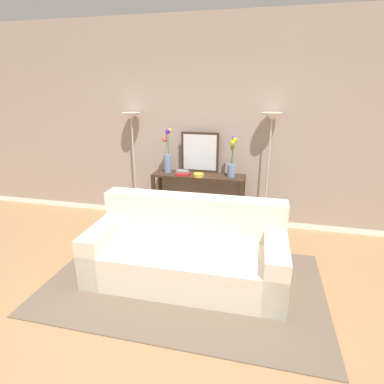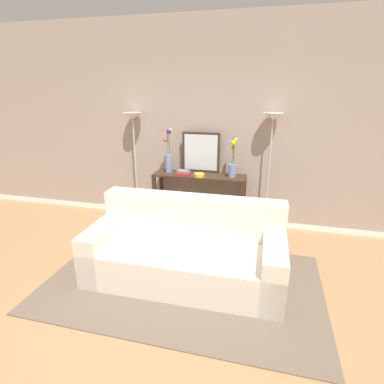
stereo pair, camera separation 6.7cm
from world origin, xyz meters
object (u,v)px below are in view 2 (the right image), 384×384
(couch, at_px, (187,252))
(vase_short_flowers, at_px, (233,161))
(vase_tall_flowers, at_px, (169,156))
(wall_mirror, at_px, (201,152))
(book_stack, at_px, (184,173))
(floor_lamp_left, at_px, (134,137))
(console_table, at_px, (199,191))
(book_row_under_console, at_px, (178,220))
(floor_lamp_right, at_px, (271,140))
(fruit_bowl, at_px, (199,175))

(couch, bearing_deg, vase_short_flowers, 76.24)
(couch, distance_m, vase_tall_flowers, 1.71)
(wall_mirror, xyz_separation_m, book_stack, (-0.20, -0.25, -0.27))
(floor_lamp_left, distance_m, wall_mirror, 1.09)
(console_table, xyz_separation_m, book_stack, (-0.22, -0.09, 0.30))
(console_table, bearing_deg, vase_short_flowers, -0.12)
(wall_mirror, bearing_deg, book_row_under_console, -155.10)
(couch, bearing_deg, floor_lamp_right, 59.79)
(console_table, xyz_separation_m, floor_lamp_left, (-1.08, 0.10, 0.77))
(floor_lamp_left, height_order, floor_lamp_right, floor_lamp_right)
(fruit_bowl, xyz_separation_m, book_stack, (-0.24, 0.03, 0.01))
(fruit_bowl, bearing_deg, book_stack, 174.00)
(floor_lamp_left, distance_m, vase_tall_flowers, 0.65)
(couch, height_order, floor_lamp_left, floor_lamp_left)
(console_table, bearing_deg, floor_lamp_left, 174.60)
(fruit_bowl, bearing_deg, floor_lamp_right, 12.72)
(vase_tall_flowers, bearing_deg, couch, -64.46)
(console_table, relative_size, floor_lamp_left, 0.80)
(fruit_bowl, distance_m, book_row_under_console, 0.91)
(console_table, xyz_separation_m, floor_lamp_right, (1.01, 0.10, 0.80))
(wall_mirror, relative_size, vase_tall_flowers, 0.91)
(console_table, relative_size, vase_short_flowers, 2.31)
(floor_lamp_right, height_order, book_row_under_console, floor_lamp_right)
(couch, relative_size, fruit_bowl, 13.98)
(vase_tall_flowers, relative_size, fruit_bowl, 4.30)
(couch, bearing_deg, book_stack, 107.02)
(fruit_bowl, height_order, book_stack, book_stack)
(vase_short_flowers, bearing_deg, fruit_bowl, -165.80)
(floor_lamp_left, bearing_deg, floor_lamp_right, 0.00)
(wall_mirror, relative_size, fruit_bowl, 3.92)
(floor_lamp_right, distance_m, vase_short_flowers, 0.60)
(console_table, height_order, book_stack, book_stack)
(fruit_bowl, bearing_deg, couch, -83.50)
(fruit_bowl, bearing_deg, vase_short_flowers, 14.20)
(floor_lamp_left, xyz_separation_m, book_row_under_console, (0.73, -0.10, -1.30))
(console_table, distance_m, vase_short_flowers, 0.71)
(wall_mirror, bearing_deg, couch, -83.17)
(wall_mirror, bearing_deg, console_table, -84.71)
(wall_mirror, bearing_deg, book_stack, -128.86)
(vase_short_flowers, bearing_deg, book_row_under_console, 179.93)
(vase_tall_flowers, xyz_separation_m, book_row_under_console, (0.13, -0.02, -1.04))
(floor_lamp_right, height_order, fruit_bowl, floor_lamp_right)
(book_stack, bearing_deg, fruit_bowl, -6.00)
(fruit_bowl, bearing_deg, book_row_under_console, 162.51)
(floor_lamp_left, relative_size, vase_tall_flowers, 2.58)
(vase_tall_flowers, xyz_separation_m, fruit_bowl, (0.51, -0.14, -0.22))
(floor_lamp_right, xyz_separation_m, book_row_under_console, (-1.36, -0.10, -1.33))
(console_table, distance_m, floor_lamp_right, 1.29)
(vase_tall_flowers, bearing_deg, floor_lamp_right, 3.04)
(floor_lamp_right, bearing_deg, fruit_bowl, -167.28)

